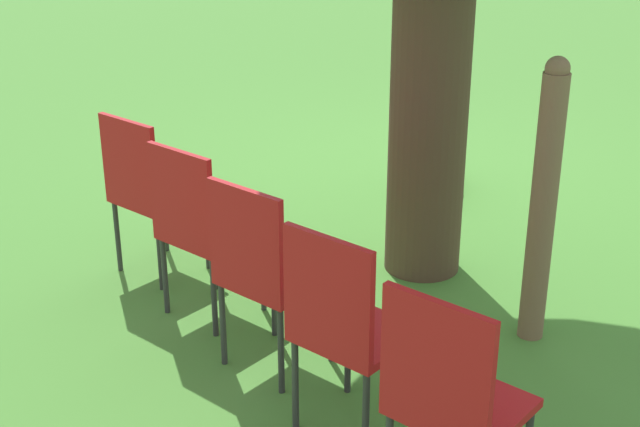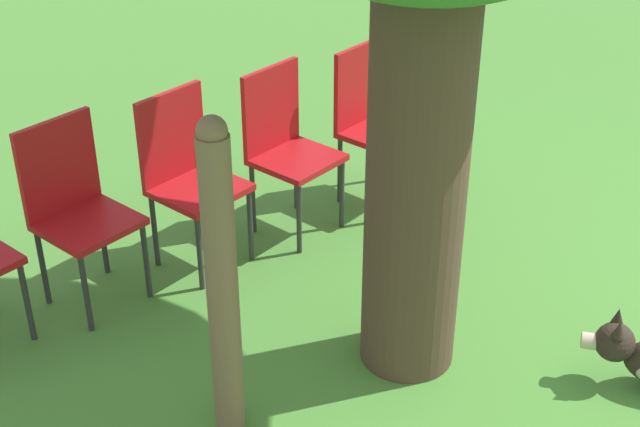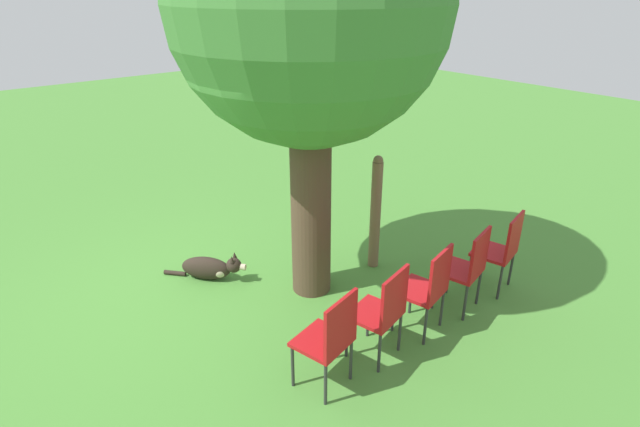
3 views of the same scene
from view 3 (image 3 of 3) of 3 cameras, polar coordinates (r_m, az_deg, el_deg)
The scene contains 9 objects.
ground_plane at distance 6.07m, azimuth -12.79°, elevation -8.50°, with size 30.00×30.00×0.00m, color #478433.
oak_tree at distance 4.99m, azimuth -1.23°, elevation 22.47°, with size 2.70×2.70×4.46m.
dog at distance 6.19m, azimuth -12.36°, elevation -6.10°, with size 0.84×0.74×0.37m.
fence_post at distance 6.10m, azimuth 6.36°, elevation 0.13°, with size 0.13×0.13×1.46m.
red_chair_0 at distance 4.35m, azimuth 1.20°, elevation -13.84°, with size 0.51×0.53×0.97m.
red_chair_1 at distance 4.70m, azimuth 7.25°, elevation -10.76°, with size 0.51×0.53×0.97m.
red_chair_2 at distance 5.10m, azimuth 12.31°, elevation -8.03°, with size 0.51×0.53×0.97m.
red_chair_3 at distance 5.54m, azimuth 16.54°, elevation -5.67°, with size 0.51×0.53×0.97m.
red_chair_4 at distance 6.02m, azimuth 20.10°, elevation -3.65°, with size 0.51×0.53×0.97m.
Camera 3 is at (4.66, -2.07, 3.29)m, focal length 28.00 mm.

